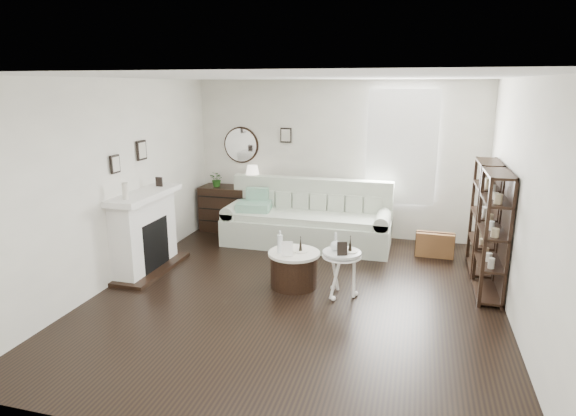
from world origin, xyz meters
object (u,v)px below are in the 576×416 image
(sofa, at_px, (307,223))
(dresser, at_px, (235,209))
(drum_table, at_px, (294,269))
(pedestal_table, at_px, (342,255))

(sofa, height_order, dresser, sofa)
(dresser, relative_size, drum_table, 1.79)
(drum_table, distance_m, pedestal_table, 0.74)
(sofa, distance_m, dresser, 1.51)
(dresser, bearing_deg, pedestal_table, -44.73)
(sofa, xyz_separation_m, pedestal_table, (0.88, -1.93, 0.19))
(sofa, distance_m, pedestal_table, 2.13)
(sofa, height_order, drum_table, sofa)
(sofa, bearing_deg, drum_table, -82.73)
(sofa, bearing_deg, pedestal_table, -65.44)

